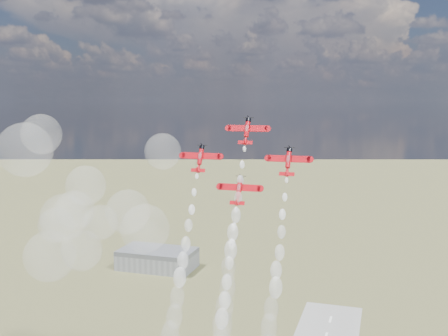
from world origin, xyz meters
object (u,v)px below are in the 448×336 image
plane_slot (239,190)px  plane_lead (247,130)px  plane_left (200,158)px  plane_right (288,161)px  hangar (157,259)px

plane_slot → plane_lead: bearing=90.0°
plane_left → plane_right: size_ratio=1.00×
plane_right → plane_slot: plane_right is taller
hangar → plane_lead: size_ratio=4.03×
plane_left → plane_slot: (13.59, -4.37, -8.45)m
plane_lead → plane_slot: 19.03m
hangar → plane_right: (117.01, -162.17, 88.05)m
plane_right → hangar: bearing=125.8°
hangar → plane_lead: 211.92m
plane_slot → hangar: bearing=121.8°
plane_lead → plane_slot: plane_lead is taller
plane_right → plane_slot: 16.59m
plane_lead → plane_left: (-13.59, -4.37, -8.45)m
hangar → plane_right: bearing=-54.2°
plane_lead → plane_left: 16.59m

